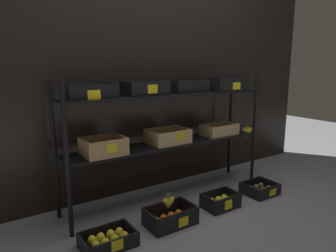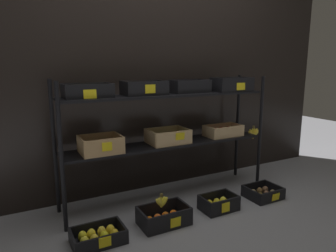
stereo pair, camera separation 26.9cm
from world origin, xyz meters
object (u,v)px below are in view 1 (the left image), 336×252
Objects in this scene: display_rack at (169,116)px; crate_ground_tangerine at (170,218)px; crate_ground_kiwi at (260,189)px; crate_ground_center_lemon at (220,202)px; banana_bunch_loose at (168,202)px; crate_ground_lemon at (108,240)px.

display_rack reaches higher than crate_ground_tangerine.
crate_ground_center_lemon is at bearing -179.72° from crate_ground_kiwi.
crate_ground_kiwi is at bearing -28.75° from display_rack.
crate_ground_tangerine is 3.16× the size of banana_bunch_loose.
crate_ground_tangerine is at bearing -122.69° from display_rack.
banana_bunch_loose is at bearing 0.56° from crate_ground_lemon.
crate_ground_kiwi is 1.05m from banana_bunch_loose.
crate_ground_kiwi reaches higher than crate_ground_lemon.
crate_ground_tangerine is at bearing 179.92° from crate_ground_kiwi.
crate_ground_center_lemon is at bearing 0.14° from banana_bunch_loose.
crate_ground_kiwi is at bearing -0.08° from crate_ground_tangerine.
crate_ground_center_lemon is 0.56m from banana_bunch_loose.
crate_ground_lemon is (-0.78, -0.42, -0.71)m from display_rack.
crate_ground_tangerine reaches higher than crate_ground_lemon.
display_rack is 0.76m from banana_bunch_loose.
banana_bunch_loose reaches higher than crate_ground_tangerine.
crate_ground_center_lemon reaches higher than crate_ground_kiwi.
crate_ground_lemon is 0.51m from crate_ground_tangerine.
crate_ground_center_lemon is 0.51m from crate_ground_kiwi.
crate_ground_lemon is 1.03m from crate_ground_center_lemon.
crate_ground_center_lemon is (1.03, 0.01, 0.01)m from crate_ground_lemon.
banana_bunch_loose reaches higher than crate_ground_kiwi.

